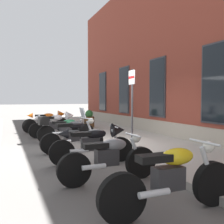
% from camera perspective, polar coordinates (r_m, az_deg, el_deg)
% --- Properties ---
extents(ground_plane, '(140.00, 140.00, 0.00)m').
position_cam_1_polar(ground_plane, '(8.47, -1.74, -8.11)').
color(ground_plane, '#565451').
extents(sidewalk, '(29.09, 3.08, 0.15)m').
position_cam_1_polar(sidewalk, '(9.11, 7.41, -6.87)').
color(sidewalk, gray).
rests_on(sidewalk, ground_plane).
extents(motorcycle_orange_sport, '(0.62, 2.23, 1.06)m').
position_cam_1_polar(motorcycle_orange_sport, '(12.75, -13.94, -1.87)').
color(motorcycle_orange_sport, black).
rests_on(motorcycle_orange_sport, ground_plane).
extents(motorcycle_white_sport, '(0.63, 2.15, 1.07)m').
position_cam_1_polar(motorcycle_white_sport, '(11.23, -12.19, -2.45)').
color(motorcycle_white_sport, black).
rests_on(motorcycle_white_sport, ground_plane).
extents(motorcycle_green_touring, '(0.65, 2.19, 1.28)m').
position_cam_1_polar(motorcycle_green_touring, '(9.76, -10.65, -3.51)').
color(motorcycle_green_touring, black).
rests_on(motorcycle_green_touring, ground_plane).
extents(motorcycle_black_naked, '(0.62, 2.02, 1.01)m').
position_cam_1_polar(motorcycle_black_naked, '(7.97, -8.45, -5.23)').
color(motorcycle_black_naked, black).
rests_on(motorcycle_black_naked, ground_plane).
extents(motorcycle_black_sport, '(0.62, 2.13, 1.00)m').
position_cam_1_polar(motorcycle_black_sport, '(6.51, -3.70, -6.58)').
color(motorcycle_black_sport, black).
rests_on(motorcycle_black_sport, ground_plane).
extents(motorcycle_grey_naked, '(0.62, 2.04, 0.92)m').
position_cam_1_polar(motorcycle_grey_naked, '(5.06, -0.46, -10.23)').
color(motorcycle_grey_naked, black).
rests_on(motorcycle_grey_naked, ground_plane).
extents(motorcycle_yellow_naked, '(0.62, 2.20, 1.00)m').
position_cam_1_polar(motorcycle_yellow_naked, '(3.82, 13.22, -14.29)').
color(motorcycle_yellow_naked, black).
rests_on(motorcycle_yellow_naked, ground_plane).
extents(parking_sign, '(0.36, 0.07, 2.40)m').
position_cam_1_polar(parking_sign, '(8.09, 4.45, 3.46)').
color(parking_sign, '#4C4C51').
rests_on(parking_sign, sidewalk).
extents(barrel_planter, '(0.56, 0.56, 0.89)m').
position_cam_1_polar(barrel_planter, '(13.36, -5.08, -1.72)').
color(barrel_planter, brown).
rests_on(barrel_planter, sidewalk).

